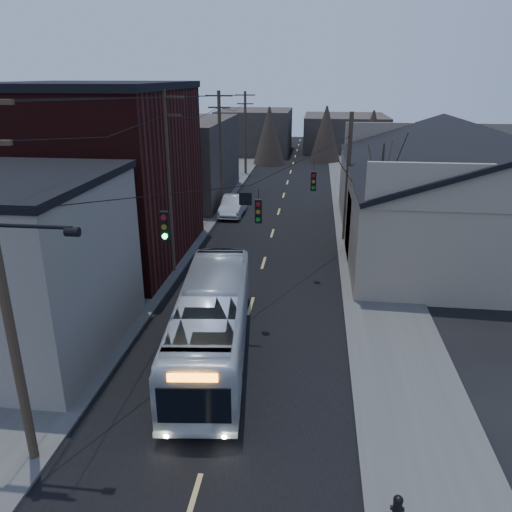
{
  "coord_description": "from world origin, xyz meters",
  "views": [
    {
      "loc": [
        2.89,
        -7.91,
        10.68
      ],
      "look_at": [
        0.38,
        13.0,
        3.0
      ],
      "focal_mm": 35.0,
      "sensor_mm": 36.0,
      "label": 1
    }
  ],
  "objects": [
    {
      "name": "road_surface",
      "position": [
        0.0,
        30.0,
        0.01
      ],
      "size": [
        9.0,
        110.0,
        0.02
      ],
      "primitive_type": "cube",
      "color": "black",
      "rests_on": "ground"
    },
    {
      "name": "parked_car",
      "position": [
        -3.58,
        30.61,
        0.78
      ],
      "size": [
        1.71,
        4.73,
        1.55
      ],
      "primitive_type": "imported",
      "rotation": [
        0.0,
        0.0,
        -0.01
      ],
      "color": "#B9BAC1",
      "rests_on": "ground"
    },
    {
      "name": "building_clapboard",
      "position": [
        -9.0,
        9.0,
        3.5
      ],
      "size": [
        8.0,
        8.0,
        7.0
      ],
      "primitive_type": "cube",
      "color": "slate",
      "rests_on": "ground"
    },
    {
      "name": "building_far_right",
      "position": [
        7.0,
        70.0,
        2.5
      ],
      "size": [
        12.0,
        14.0,
        5.0
      ],
      "primitive_type": "cube",
      "color": "#312D27",
      "rests_on": "ground"
    },
    {
      "name": "bus",
      "position": [
        -0.93,
        9.31,
        1.51
      ],
      "size": [
        3.65,
        11.06,
        3.02
      ],
      "primitive_type": "imported",
      "rotation": [
        0.0,
        0.0,
        3.25
      ],
      "color": "silver",
      "rests_on": "ground"
    },
    {
      "name": "sidewalk_left",
      "position": [
        -6.5,
        30.0,
        0.06
      ],
      "size": [
        4.0,
        110.0,
        0.12
      ],
      "primitive_type": "cube",
      "color": "#474744",
      "rests_on": "ground"
    },
    {
      "name": "building_far_left",
      "position": [
        -6.0,
        65.0,
        3.0
      ],
      "size": [
        10.0,
        12.0,
        6.0
      ],
      "primitive_type": "cube",
      "color": "#312D27",
      "rests_on": "ground"
    },
    {
      "name": "utility_lines",
      "position": [
        -3.11,
        24.14,
        4.95
      ],
      "size": [
        11.24,
        45.28,
        10.5
      ],
      "color": "#382B1E",
      "rests_on": "ground"
    },
    {
      "name": "bare_tree",
      "position": [
        6.5,
        20.0,
        3.6
      ],
      "size": [
        0.4,
        0.4,
        7.2
      ],
      "primitive_type": "cone",
      "color": "black",
      "rests_on": "ground"
    },
    {
      "name": "sidewalk_right",
      "position": [
        6.5,
        30.0,
        0.06
      ],
      "size": [
        4.0,
        110.0,
        0.12
      ],
      "primitive_type": "cube",
      "color": "#474744",
      "rests_on": "ground"
    },
    {
      "name": "fire_hydrant",
      "position": [
        5.26,
        1.99,
        0.51
      ],
      "size": [
        0.35,
        0.25,
        0.74
      ],
      "rotation": [
        0.0,
        0.0,
        -0.09
      ],
      "color": "black",
      "rests_on": "sidewalk_right"
    },
    {
      "name": "building_left_far",
      "position": [
        -9.5,
        36.0,
        3.5
      ],
      "size": [
        9.0,
        14.0,
        7.0
      ],
      "primitive_type": "cube",
      "color": "#312D27",
      "rests_on": "ground"
    },
    {
      "name": "building_brick",
      "position": [
        -10.0,
        20.0,
        5.0
      ],
      "size": [
        10.0,
        12.0,
        10.0
      ],
      "primitive_type": "cube",
      "color": "black",
      "rests_on": "ground"
    },
    {
      "name": "warehouse",
      "position": [
        13.0,
        25.0,
        2.7
      ],
      "size": [
        16.16,
        20.6,
        7.73
      ],
      "color": "#7F715C",
      "rests_on": "ground"
    }
  ]
}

